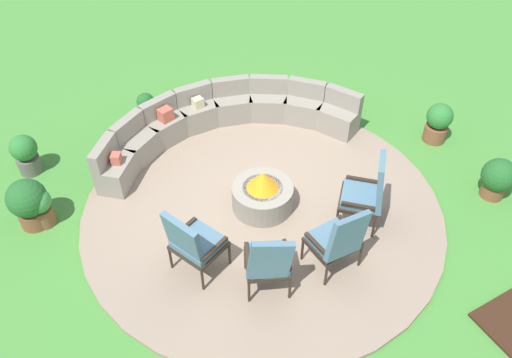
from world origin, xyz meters
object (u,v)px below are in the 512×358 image
(fire_pit, at_px, (263,194))
(lounge_chair_front_right, at_px, (268,261))
(lounge_chair_back_left, at_px, (338,239))
(potted_plant_2, at_px, (28,202))
(curved_stone_bench, at_px, (222,121))
(potted_plant_5, at_px, (25,153))
(potted_plant_0, at_px, (40,206))
(potted_plant_1, at_px, (498,177))
(lounge_chair_back_right, at_px, (368,191))
(lounge_chair_front_left, at_px, (193,242))
(potted_plant_3, at_px, (438,122))
(potted_plant_4, at_px, (146,106))

(fire_pit, bearing_deg, lounge_chair_front_right, -116.82)
(lounge_chair_back_left, distance_m, potted_plant_2, 4.38)
(curved_stone_bench, bearing_deg, potted_plant_5, 167.14)
(potted_plant_0, distance_m, potted_plant_5, 1.31)
(potted_plant_0, height_order, potted_plant_5, potted_plant_5)
(potted_plant_1, relative_size, potted_plant_2, 0.85)
(curved_stone_bench, xyz_separation_m, lounge_chair_back_left, (0.04, -3.33, 0.25))
(lounge_chair_back_right, xyz_separation_m, potted_plant_5, (-4.04, 3.56, -0.27))
(fire_pit, height_order, potted_plant_0, fire_pit)
(lounge_chair_back_left, bearing_deg, curved_stone_bench, 86.62)
(lounge_chair_front_right, height_order, potted_plant_5, lounge_chair_front_right)
(lounge_chair_back_left, xyz_separation_m, potted_plant_1, (2.99, -0.01, -0.25))
(lounge_chair_front_left, bearing_deg, lounge_chair_back_left, 39.66)
(potted_plant_2, bearing_deg, lounge_chair_back_right, -28.90)
(potted_plant_0, bearing_deg, lounge_chair_back_left, -40.37)
(potted_plant_0, bearing_deg, potted_plant_1, -23.88)
(fire_pit, distance_m, potted_plant_5, 3.89)
(fire_pit, xyz_separation_m, lounge_chair_front_right, (-0.67, -1.33, 0.30))
(lounge_chair_back_left, bearing_deg, lounge_chair_back_right, 25.81)
(fire_pit, bearing_deg, potted_plant_3, 0.33)
(lounge_chair_front_left, bearing_deg, curved_stone_bench, 124.00)
(lounge_chair_front_right, relative_size, potted_plant_5, 1.57)
(potted_plant_2, relative_size, potted_plant_3, 1.09)
(potted_plant_1, relative_size, potted_plant_5, 0.97)
(lounge_chair_front_right, distance_m, potted_plant_1, 3.96)
(potted_plant_2, xyz_separation_m, potted_plant_5, (0.16, 1.24, -0.06))
(fire_pit, relative_size, potted_plant_4, 1.60)
(lounge_chair_front_right, distance_m, potted_plant_2, 3.60)
(lounge_chair_back_left, xyz_separation_m, lounge_chair_back_right, (0.86, 0.49, 0.03))
(potted_plant_5, bearing_deg, lounge_chair_back_left, -51.84)
(lounge_chair_back_right, bearing_deg, potted_plant_0, 104.65)
(potted_plant_3, bearing_deg, fire_pit, -179.67)
(lounge_chair_back_right, relative_size, potted_plant_4, 2.07)
(curved_stone_bench, relative_size, potted_plant_4, 8.02)
(fire_pit, bearing_deg, potted_plant_4, 103.56)
(curved_stone_bench, height_order, potted_plant_4, curved_stone_bench)
(potted_plant_1, xyz_separation_m, potted_plant_2, (-6.34, 2.82, 0.06))
(curved_stone_bench, xyz_separation_m, potted_plant_1, (3.03, -3.35, 0.01))
(lounge_chair_front_left, bearing_deg, lounge_chair_front_right, 20.80)
(potted_plant_0, xyz_separation_m, potted_plant_5, (0.04, 1.31, 0.02))
(lounge_chair_front_right, height_order, potted_plant_3, lounge_chair_front_right)
(potted_plant_3, height_order, potted_plant_5, potted_plant_3)
(lounge_chair_back_right, height_order, potted_plant_5, lounge_chair_back_right)
(potted_plant_2, bearing_deg, potted_plant_3, -11.52)
(lounge_chair_front_left, bearing_deg, potted_plant_5, -177.57)
(potted_plant_2, bearing_deg, fire_pit, -23.87)
(potted_plant_2, relative_size, potted_plant_5, 1.14)
(lounge_chair_back_right, height_order, potted_plant_2, lounge_chair_back_right)
(potted_plant_1, height_order, potted_plant_5, potted_plant_5)
(fire_pit, height_order, curved_stone_bench, curved_stone_bench)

